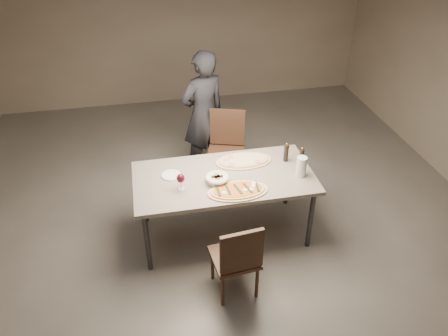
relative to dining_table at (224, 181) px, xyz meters
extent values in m
plane|color=#5E5850|center=(0.00, 0.00, -0.69)|extent=(7.00, 7.00, 0.00)
plane|color=gray|center=(0.00, 3.50, 0.71)|extent=(6.00, 0.00, 6.00)
cube|color=gray|center=(0.00, 0.00, 0.04)|extent=(1.80, 0.90, 0.04)
cylinder|color=#333335|center=(-0.82, -0.37, -0.34)|extent=(0.05, 0.05, 0.71)
cylinder|color=#333335|center=(0.82, -0.37, -0.34)|extent=(0.05, 0.05, 0.71)
cylinder|color=#333335|center=(-0.82, 0.37, -0.34)|extent=(0.05, 0.05, 0.71)
cylinder|color=#333335|center=(0.82, 0.37, -0.34)|extent=(0.05, 0.05, 0.71)
ellipsoid|color=white|center=(-0.06, -0.31, 0.10)|extent=(0.05, 0.05, 0.01)
ellipsoid|color=white|center=(0.25, -0.22, 0.10)|extent=(0.05, 0.05, 0.01)
ellipsoid|color=white|center=(0.24, -0.26, 0.10)|extent=(0.05, 0.05, 0.01)
ellipsoid|color=white|center=(0.21, -0.31, 0.10)|extent=(0.05, 0.05, 0.01)
ellipsoid|color=white|center=(0.14, -0.31, 0.10)|extent=(0.05, 0.05, 0.01)
cube|color=#1F3617|center=(-0.11, -0.27, 0.09)|extent=(0.03, 0.17, 0.01)
cube|color=#1F3617|center=(-0.02, -0.27, 0.09)|extent=(0.03, 0.17, 0.01)
cube|color=#1F3617|center=(0.08, -0.28, 0.09)|extent=(0.06, 0.17, 0.01)
cube|color=#1F3617|center=(0.17, -0.29, 0.09)|extent=(0.07, 0.17, 0.01)
cube|color=#1F3617|center=(0.27, -0.27, 0.09)|extent=(0.03, 0.17, 0.01)
cylinder|color=tan|center=(0.12, 0.28, 0.09)|extent=(0.07, 0.07, 0.00)
cylinder|color=tan|center=(0.39, 0.14, 0.09)|extent=(0.07, 0.07, 0.00)
cylinder|color=tan|center=(0.10, 0.14, 0.09)|extent=(0.07, 0.07, 0.00)
cylinder|color=tan|center=(0.07, 0.23, 0.09)|extent=(0.07, 0.07, 0.00)
cylinder|color=beige|center=(-0.09, -0.10, 0.10)|extent=(0.20, 0.20, 0.08)
torus|color=beige|center=(-0.09, -0.10, 0.12)|extent=(0.23, 0.23, 0.03)
cube|color=#A77E44|center=(-0.06, -0.10, 0.11)|extent=(0.07, 0.06, 0.04)
cube|color=#A77E44|center=(-0.09, -0.07, 0.11)|extent=(0.06, 0.07, 0.04)
cube|color=#A77E44|center=(-0.11, -0.10, 0.11)|extent=(0.07, 0.06, 0.04)
cube|color=#A77E44|center=(-0.09, -0.12, 0.11)|extent=(0.06, 0.07, 0.04)
cylinder|color=white|center=(0.23, -0.32, 0.06)|extent=(0.14, 0.14, 0.02)
cylinder|color=#99A23B|center=(0.23, -0.32, 0.07)|extent=(0.09, 0.09, 0.00)
cylinder|color=black|center=(0.83, 0.07, 0.14)|extent=(0.04, 0.04, 0.16)
cylinder|color=black|center=(0.83, 0.07, 0.22)|extent=(0.05, 0.05, 0.02)
sphere|color=gold|center=(0.83, 0.07, 0.24)|extent=(0.02, 0.02, 0.02)
cylinder|color=black|center=(0.69, 0.15, 0.14)|extent=(0.05, 0.05, 0.17)
cylinder|color=black|center=(0.69, 0.15, 0.24)|extent=(0.06, 0.06, 0.02)
sphere|color=gold|center=(0.69, 0.15, 0.26)|extent=(0.02, 0.02, 0.02)
cylinder|color=silver|center=(0.75, -0.14, 0.16)|extent=(0.10, 0.10, 0.21)
cylinder|color=silver|center=(-0.44, -0.13, 0.06)|extent=(0.07, 0.07, 0.01)
cylinder|color=silver|center=(-0.44, -0.13, 0.10)|extent=(0.01, 0.01, 0.08)
ellipsoid|color=#420917|center=(-0.44, -0.13, 0.19)|extent=(0.08, 0.08, 0.09)
cylinder|color=white|center=(-0.52, 0.12, 0.06)|extent=(0.19, 0.19, 0.01)
cube|color=#3B2519|center=(-0.06, -0.76, -0.30)|extent=(0.44, 0.44, 0.04)
cylinder|color=#3B2519|center=(-0.20, -0.94, -0.51)|extent=(0.03, 0.03, 0.37)
cylinder|color=#3B2519|center=(0.12, -0.91, -0.51)|extent=(0.03, 0.03, 0.37)
cylinder|color=#3B2519|center=(-0.24, -0.62, -0.51)|extent=(0.03, 0.03, 0.37)
cylinder|color=#3B2519|center=(0.09, -0.59, -0.51)|extent=(0.03, 0.03, 0.37)
cube|color=#3B2519|center=(-0.04, -0.94, -0.06)|extent=(0.38, 0.08, 0.42)
cube|color=#3B2519|center=(0.20, 0.87, -0.26)|extent=(0.56, 0.56, 0.04)
cylinder|color=#3B2519|center=(0.43, 0.99, -0.48)|extent=(0.04, 0.04, 0.42)
cylinder|color=#3B2519|center=(0.08, 1.10, -0.48)|extent=(0.04, 0.04, 0.42)
cylinder|color=#3B2519|center=(0.32, 0.65, -0.48)|extent=(0.04, 0.04, 0.42)
cylinder|color=#3B2519|center=(-0.03, 0.76, -0.48)|extent=(0.04, 0.04, 0.42)
cube|color=#3B2519|center=(0.26, 1.07, 0.02)|extent=(0.42, 0.17, 0.47)
imported|color=black|center=(0.00, 1.27, 0.12)|extent=(0.69, 0.58, 1.62)
camera|label=1|loc=(-0.71, -3.50, 2.56)|focal=35.00mm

